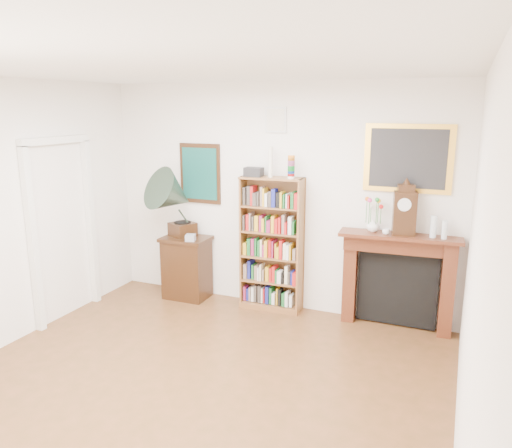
# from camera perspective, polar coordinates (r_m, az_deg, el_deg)

# --- Properties ---
(room) EXTENTS (4.51, 5.01, 2.81)m
(room) POSITION_cam_1_polar(r_m,az_deg,el_deg) (4.02, -10.47, -2.96)
(room) COLOR #513718
(room) RESTS_ON ground
(door_casing) EXTENTS (0.08, 1.02, 2.17)m
(door_casing) POSITION_cam_1_polar(r_m,az_deg,el_deg) (6.32, -21.28, 1.01)
(door_casing) COLOR white
(door_casing) RESTS_ON left_wall
(teal_poster) EXTENTS (0.58, 0.04, 0.78)m
(teal_poster) POSITION_cam_1_polar(r_m,az_deg,el_deg) (6.58, -6.41, 5.74)
(teal_poster) COLOR black
(teal_poster) RESTS_ON back_wall
(small_picture) EXTENTS (0.26, 0.04, 0.30)m
(small_picture) POSITION_cam_1_polar(r_m,az_deg,el_deg) (6.08, 2.27, 11.82)
(small_picture) COLOR white
(small_picture) RESTS_ON back_wall
(gilt_painting) EXTENTS (0.95, 0.04, 0.75)m
(gilt_painting) POSITION_cam_1_polar(r_m,az_deg,el_deg) (5.75, 16.97, 7.17)
(gilt_painting) COLOR gold
(gilt_painting) RESTS_ON back_wall
(bookshelf) EXTENTS (0.79, 0.32, 1.93)m
(bookshelf) POSITION_cam_1_polar(r_m,az_deg,el_deg) (6.15, 1.76, -1.49)
(bookshelf) COLOR brown
(bookshelf) RESTS_ON floor
(side_cabinet) EXTENTS (0.62, 0.45, 0.83)m
(side_cabinet) POSITION_cam_1_polar(r_m,az_deg,el_deg) (6.72, -7.91, -4.94)
(side_cabinet) COLOR black
(side_cabinet) RESTS_ON floor
(fireplace) EXTENTS (1.35, 0.41, 1.12)m
(fireplace) POSITION_cam_1_polar(r_m,az_deg,el_deg) (5.94, 15.91, -5.37)
(fireplace) COLOR #4B1B11
(fireplace) RESTS_ON floor
(gramophone) EXTENTS (0.82, 0.89, 0.95)m
(gramophone) POSITION_cam_1_polar(r_m,az_deg,el_deg) (6.44, -9.26, 2.93)
(gramophone) COLOR black
(gramophone) RESTS_ON side_cabinet
(cd_stack) EXTENTS (0.15, 0.15, 0.08)m
(cd_stack) POSITION_cam_1_polar(r_m,az_deg,el_deg) (6.42, -7.50, -1.56)
(cd_stack) COLOR silver
(cd_stack) RESTS_ON side_cabinet
(mantel_clock) EXTENTS (0.27, 0.19, 0.56)m
(mantel_clock) POSITION_cam_1_polar(r_m,az_deg,el_deg) (5.68, 16.63, 1.44)
(mantel_clock) COLOR black
(mantel_clock) RESTS_ON fireplace
(flower_vase) EXTENTS (0.18, 0.18, 0.15)m
(flower_vase) POSITION_cam_1_polar(r_m,az_deg,el_deg) (5.80, 13.22, -0.12)
(flower_vase) COLOR white
(flower_vase) RESTS_ON fireplace
(teacup) EXTENTS (0.10, 0.10, 0.06)m
(teacup) POSITION_cam_1_polar(r_m,az_deg,el_deg) (5.71, 14.62, -0.84)
(teacup) COLOR white
(teacup) RESTS_ON fireplace
(bottle_left) EXTENTS (0.07, 0.07, 0.24)m
(bottle_left) POSITION_cam_1_polar(r_m,az_deg,el_deg) (5.71, 19.62, -0.30)
(bottle_left) COLOR silver
(bottle_left) RESTS_ON fireplace
(bottle_right) EXTENTS (0.06, 0.06, 0.20)m
(bottle_right) POSITION_cam_1_polar(r_m,az_deg,el_deg) (5.69, 20.75, -0.63)
(bottle_right) COLOR silver
(bottle_right) RESTS_ON fireplace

